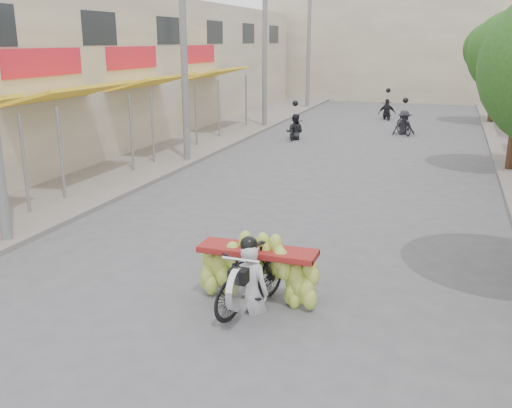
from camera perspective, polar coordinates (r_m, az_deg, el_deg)
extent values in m
plane|color=#54555A|center=(8.23, -8.62, -14.95)|extent=(120.00, 120.00, 0.00)
cube|color=slate|center=(23.97, -7.26, 5.94)|extent=(4.00, 60.00, 0.12)
cube|color=#BDB095|center=(25.42, -18.97, 12.47)|extent=(8.00, 40.00, 6.00)
cylinder|color=slate|center=(14.94, -22.13, 3.52)|extent=(0.08, 0.08, 2.55)
cube|color=yellow|center=(17.72, -17.95, 10.55)|extent=(1.77, 4.00, 0.53)
cylinder|color=slate|center=(16.00, -18.91, 4.60)|extent=(0.08, 0.08, 2.55)
cylinder|color=slate|center=(18.93, -12.34, 6.75)|extent=(0.08, 0.08, 2.55)
cube|color=red|center=(18.21, -20.48, 13.14)|extent=(0.10, 3.50, 0.80)
cube|color=yellow|center=(21.94, -10.11, 11.98)|extent=(1.77, 4.00, 0.53)
cylinder|color=slate|center=(20.13, -10.30, 7.40)|extent=(0.08, 0.08, 2.55)
cylinder|color=slate|center=(23.32, -6.01, 8.72)|extent=(0.08, 0.08, 2.55)
cube|color=red|center=(22.33, -12.27, 14.12)|extent=(0.10, 3.50, 0.80)
cube|color=yellow|center=(27.35, -3.97, 12.94)|extent=(1.77, 4.00, 0.53)
cylinder|color=slate|center=(25.50, -3.75, 9.40)|extent=(0.08, 0.08, 2.55)
cylinder|color=slate|center=(28.84, -0.99, 10.20)|extent=(0.08, 0.08, 2.55)
cube|color=red|center=(27.67, -5.74, 14.70)|extent=(0.10, 3.50, 0.80)
cube|color=#1E2328|center=(20.64, -15.42, 16.57)|extent=(0.08, 2.00, 1.10)
cube|color=#1E2328|center=(24.97, -8.80, 16.75)|extent=(0.08, 2.00, 1.10)
cube|color=#1E2328|center=(29.50, -4.17, 16.76)|extent=(0.08, 2.00, 1.10)
cube|color=#1E2328|center=(34.17, -0.79, 16.69)|extent=(0.08, 2.00, 1.10)
cube|color=#1E2328|center=(38.92, 1.77, 16.61)|extent=(0.08, 2.00, 1.10)
cube|color=#BDB095|center=(44.35, 14.84, 14.61)|extent=(20.00, 6.00, 7.00)
cylinder|color=slate|center=(20.22, -7.25, 15.32)|extent=(0.24, 0.24, 8.00)
cylinder|color=slate|center=(28.59, 0.89, 15.62)|extent=(0.24, 0.24, 8.00)
cylinder|color=slate|center=(37.26, 5.30, 15.65)|extent=(0.24, 0.24, 8.00)
cylinder|color=#3A2719|center=(32.39, 22.62, 10.21)|extent=(0.28, 0.28, 3.20)
ellipsoid|color=#235017|center=(32.28, 23.05, 14.08)|extent=(3.40, 3.40, 2.90)
imported|color=black|center=(9.22, -0.54, -7.36)|extent=(1.08, 1.93, 1.10)
cylinder|color=silver|center=(8.63, -1.98, -8.54)|extent=(0.10, 0.66, 0.66)
cube|color=black|center=(8.65, -1.75, -7.20)|extent=(0.28, 0.22, 0.22)
cylinder|color=silver|center=(8.65, -1.53, -5.61)|extent=(0.60, 0.05, 0.05)
cube|color=maroon|center=(9.40, 0.16, -4.70)|extent=(1.97, 0.55, 0.10)
imported|color=silver|center=(8.95, -0.66, -3.85)|extent=(0.62, 0.46, 1.73)
sphere|color=black|center=(8.67, -0.74, 1.29)|extent=(0.28, 0.28, 0.28)
imported|color=black|center=(25.36, 3.90, 7.36)|extent=(0.55, 1.43, 0.80)
imported|color=#222329|center=(25.26, 3.93, 8.99)|extent=(0.80, 0.49, 1.65)
sphere|color=black|center=(25.20, 3.95, 10.01)|extent=(0.26, 0.26, 0.26)
imported|color=black|center=(27.40, 14.57, 7.79)|extent=(1.23, 1.80, 1.04)
imported|color=#222329|center=(27.33, 14.66, 9.04)|extent=(1.19, 0.96, 1.65)
sphere|color=black|center=(27.28, 14.73, 9.99)|extent=(0.26, 0.26, 0.26)
imported|color=black|center=(32.70, 12.97, 9.03)|extent=(1.02, 1.69, 0.89)
imported|color=#222329|center=(32.63, 13.04, 10.21)|extent=(1.08, 0.80, 1.65)
sphere|color=black|center=(32.59, 13.09, 11.00)|extent=(0.26, 0.26, 0.26)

